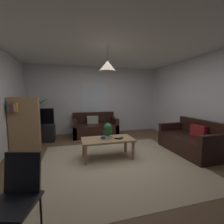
# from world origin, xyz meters

# --- Properties ---
(floor) EXTENTS (4.93, 5.30, 0.02)m
(floor) POSITION_xyz_m (0.00, 0.00, -0.01)
(floor) COLOR brown
(floor) RESTS_ON ground
(rug) EXTENTS (3.20, 2.91, 0.01)m
(rug) POSITION_xyz_m (0.00, -0.20, 0.00)
(rug) COLOR tan
(rug) RESTS_ON ground
(wall_back) EXTENTS (5.05, 0.06, 2.52)m
(wall_back) POSITION_xyz_m (0.00, 2.68, 1.26)
(wall_back) COLOR silver
(wall_back) RESTS_ON ground
(wall_right) EXTENTS (0.06, 5.30, 2.52)m
(wall_right) POSITION_xyz_m (2.50, 0.00, 1.26)
(wall_right) COLOR silver
(wall_right) RESTS_ON ground
(ceiling) EXTENTS (4.93, 5.30, 0.02)m
(ceiling) POSITION_xyz_m (0.00, 0.00, 2.53)
(ceiling) COLOR white
(window_pane) EXTENTS (1.01, 0.01, 1.12)m
(window_pane) POSITION_xyz_m (-0.04, 2.65, 1.36)
(window_pane) COLOR white
(couch_under_window) EXTENTS (1.55, 0.84, 0.82)m
(couch_under_window) POSITION_xyz_m (-0.13, 2.17, 0.27)
(couch_under_window) COLOR black
(couch_under_window) RESTS_ON ground
(couch_right_side) EXTENTS (0.84, 1.54, 0.82)m
(couch_right_side) POSITION_xyz_m (1.98, -0.08, 0.27)
(couch_right_side) COLOR black
(couch_right_side) RESTS_ON ground
(coffee_table) EXTENTS (1.18, 0.60, 0.46)m
(coffee_table) POSITION_xyz_m (-0.15, 0.13, 0.38)
(coffee_table) COLOR #A87F56
(coffee_table) RESTS_ON ground
(book_on_table_0) EXTENTS (0.15, 0.11, 0.02)m
(book_on_table_0) POSITION_xyz_m (-0.22, 0.14, 0.47)
(book_on_table_0) COLOR #387247
(book_on_table_0) RESTS_ON coffee_table
(book_on_table_1) EXTENTS (0.18, 0.15, 0.03)m
(book_on_table_1) POSITION_xyz_m (-0.22, 0.15, 0.49)
(book_on_table_1) COLOR #2D4C8C
(book_on_table_1) RESTS_ON coffee_table
(remote_on_table_0) EXTENTS (0.16, 0.12, 0.02)m
(remote_on_table_0) POSITION_xyz_m (0.07, 0.04, 0.47)
(remote_on_table_0) COLOR black
(remote_on_table_0) RESTS_ON coffee_table
(remote_on_table_1) EXTENTS (0.17, 0.11, 0.02)m
(remote_on_table_1) POSITION_xyz_m (0.13, 0.05, 0.47)
(remote_on_table_1) COLOR black
(remote_on_table_1) RESTS_ON coffee_table
(potted_plant_on_table) EXTENTS (0.21, 0.23, 0.36)m
(potted_plant_on_table) POSITION_xyz_m (-0.14, 0.12, 0.64)
(potted_plant_on_table) COLOR beige
(potted_plant_on_table) RESTS_ON coffee_table
(tv_stand) EXTENTS (0.90, 0.44, 0.50)m
(tv_stand) POSITION_xyz_m (-1.92, 1.90, 0.25)
(tv_stand) COLOR black
(tv_stand) RESTS_ON ground
(tv) EXTENTS (0.88, 0.16, 0.55)m
(tv) POSITION_xyz_m (-1.92, 1.88, 0.78)
(tv) COLOR black
(tv) RESTS_ON tv_stand
(potted_palm_corner) EXTENTS (0.77, 0.81, 1.52)m
(potted_palm_corner) POSITION_xyz_m (-2.09, 2.40, 0.67)
(potted_palm_corner) COLOR beige
(potted_palm_corner) RESTS_ON ground
(bookshelf_corner) EXTENTS (0.70, 0.31, 1.40)m
(bookshelf_corner) POSITION_xyz_m (-2.10, 1.08, 0.71)
(bookshelf_corner) COLOR #A87F56
(bookshelf_corner) RESTS_ON ground
(folding_chair) EXTENTS (0.49, 0.51, 0.87)m
(folding_chair) POSITION_xyz_m (-1.46, -1.65, 0.51)
(folding_chair) COLOR black
(folding_chair) RESTS_ON ground
(pendant_lamp) EXTENTS (0.38, 0.38, 0.55)m
(pendant_lamp) POSITION_xyz_m (-0.15, 0.13, 2.09)
(pendant_lamp) COLOR black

